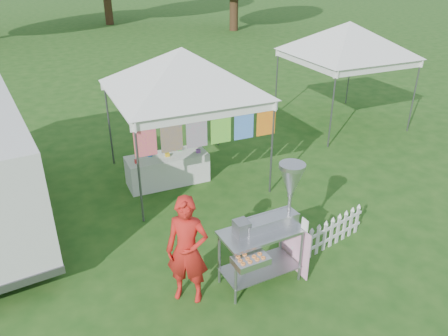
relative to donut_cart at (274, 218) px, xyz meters
name	(u,v)px	position (x,y,z in m)	size (l,w,h in m)	color
ground	(257,264)	(-0.03, 0.38, -1.15)	(120.00, 120.00, 0.00)	#1C4915
canopy_main	(182,48)	(-0.03, 3.87, 1.84)	(4.24, 4.24, 3.45)	#59595E
canopy_right	(350,22)	(5.47, 5.38, 1.84)	(4.24, 4.24, 3.45)	#59595E
donut_cart	(274,218)	(0.00, 0.00, 0.00)	(1.40, 1.03, 1.95)	gray
vendor	(187,251)	(-1.35, 0.12, -0.28)	(0.63, 0.42, 1.74)	red
picket_fence	(328,235)	(1.30, 0.26, -0.86)	(1.76, 0.43, 0.56)	silver
display_table	(168,169)	(-0.52, 3.80, -0.81)	(1.80, 0.70, 0.68)	white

